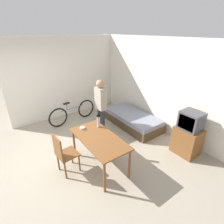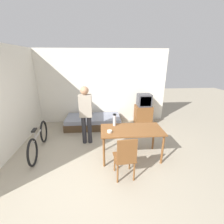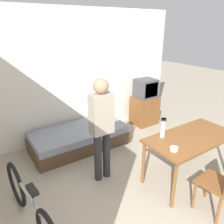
{
  "view_description": "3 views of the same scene",
  "coord_description": "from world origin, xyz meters",
  "views": [
    {
      "loc": [
        3.59,
        -0.71,
        2.87
      ],
      "look_at": [
        0.29,
        1.65,
        0.94
      ],
      "focal_mm": 28.0,
      "sensor_mm": 36.0,
      "label": 1
    },
    {
      "loc": [
        0.17,
        -2.27,
        2.33
      ],
      "look_at": [
        0.48,
        1.86,
        0.87
      ],
      "focal_mm": 24.0,
      "sensor_mm": 36.0,
      "label": 2
    },
    {
      "loc": [
        -1.77,
        -0.9,
        2.35
      ],
      "look_at": [
        0.14,
        1.99,
        0.97
      ],
      "focal_mm": 35.0,
      "sensor_mm": 36.0,
      "label": 3
    }
  ],
  "objects": [
    {
      "name": "wall_back",
      "position": [
        0.0,
        3.35,
        1.35
      ],
      "size": [
        5.27,
        0.06,
        2.7
      ],
      "color": "silver",
      "rests_on": "ground_plane"
    },
    {
      "name": "person_standing",
      "position": [
        -0.26,
        1.66,
        0.97
      ],
      "size": [
        0.34,
        0.22,
        1.67
      ],
      "color": "#28282D",
      "rests_on": "ground_plane"
    },
    {
      "name": "bicycle",
      "position": [
        -1.48,
        1.3,
        0.33
      ],
      "size": [
        0.23,
        1.7,
        0.74
      ],
      "color": "black",
      "rests_on": "ground_plane"
    },
    {
      "name": "daybed",
      "position": [
        -0.13,
        2.78,
        0.19
      ],
      "size": [
        1.96,
        0.93,
        0.39
      ],
      "color": "#4C3823",
      "rests_on": "ground_plane"
    },
    {
      "name": "mate_bowl",
      "position": [
        0.35,
        0.77,
        0.79
      ],
      "size": [
        0.11,
        0.11,
        0.05
      ],
      "color": "beige",
      "rests_on": "dining_table"
    },
    {
      "name": "thermos_flask",
      "position": [
        0.49,
        1.13,
        0.93
      ],
      "size": [
        0.08,
        0.08,
        0.31
      ],
      "color": "#B7B7BC",
      "rests_on": "dining_table"
    },
    {
      "name": "dining_table",
      "position": [
        0.88,
        0.89,
        0.68
      ],
      "size": [
        1.46,
        0.73,
        0.77
      ],
      "color": "brown",
      "rests_on": "ground_plane"
    },
    {
      "name": "wooden_chair",
      "position": [
        0.62,
        0.16,
        0.54
      ],
      "size": [
        0.45,
        0.45,
        0.96
      ],
      "color": "brown",
      "rests_on": "ground_plane"
    },
    {
      "name": "tv",
      "position": [
        1.74,
        2.91,
        0.53
      ],
      "size": [
        0.6,
        0.49,
        1.15
      ],
      "color": "brown",
      "rests_on": "ground_plane"
    },
    {
      "name": "ground_plane",
      "position": [
        0.0,
        0.0,
        0.0
      ],
      "size": [
        20.0,
        20.0,
        0.0
      ],
      "primitive_type": "plane",
      "color": "#9E937F"
    },
    {
      "name": "wall_left",
      "position": [
        -2.16,
        1.66,
        1.35
      ],
      "size": [
        0.06,
        4.32,
        2.7
      ],
      "color": "silver",
      "rests_on": "ground_plane"
    }
  ]
}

